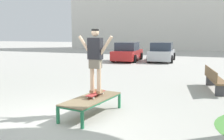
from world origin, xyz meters
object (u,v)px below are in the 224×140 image
skate_box (92,100)px  car_red (128,52)px  skateboard (96,93)px  skater (95,56)px  park_bench (214,79)px  car_silver (162,53)px

skate_box → car_red: (-3.27, 13.59, 0.28)m
skate_box → car_red: size_ratio=0.46×
skateboard → skater: (0.00, 0.00, 0.99)m
skateboard → park_bench: size_ratio=0.33×
skate_box → skateboard: size_ratio=2.46×
skate_box → car_silver: (-0.65, 14.31, 0.28)m
car_red → skate_box: bearing=-76.5°
car_red → car_silver: same height
skate_box → skateboard: (0.03, 0.20, 0.12)m
skateboard → park_bench: (3.02, 4.19, -0.09)m
skate_box → car_silver: 14.33m
skate_box → car_red: car_red is taller
park_bench → car_red: bearing=124.5°
skateboard → car_silver: 14.12m
skate_box → park_bench: 5.34m
skater → car_red: (-3.30, 13.38, -0.84)m
skater → park_bench: skater is taller
skater → skate_box: bearing=-97.6°
skateboard → car_red: car_red is taller
skater → car_red: skater is taller
skate_box → skateboard: skateboard is taller
skateboard → skater: 0.99m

